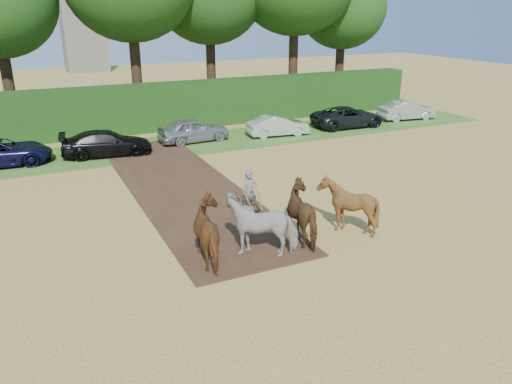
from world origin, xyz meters
The scene contains 6 objects.
ground centered at (0.00, 0.00, 0.00)m, with size 120.00×120.00×0.00m, color gold.
earth_strip centered at (1.50, 7.00, 0.03)m, with size 4.50×17.00×0.05m, color #472D1C.
grass_verge centered at (0.00, 14.00, 0.01)m, with size 50.00×5.00×0.03m, color #38601E.
hedgerow centered at (0.00, 18.50, 1.50)m, with size 46.00×1.60×3.00m, color #14380F.
plough_team centered at (2.86, -0.07, 0.99)m, with size 6.59×4.66×1.99m.
parked_cars centered at (1.69, 13.98, 0.70)m, with size 40.90×3.07×1.48m.
Camera 1 is at (-4.54, -13.47, 7.52)m, focal length 35.00 mm.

